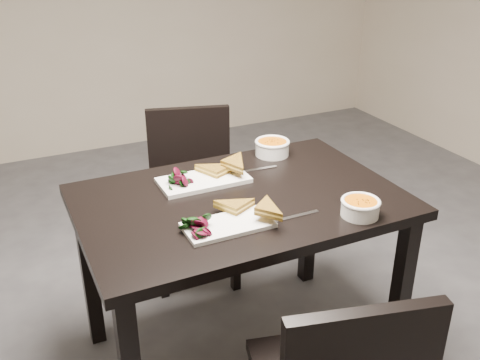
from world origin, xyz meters
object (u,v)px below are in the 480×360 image
(soup_bowl_near, at_px, (360,207))
(plate_far, at_px, (204,180))
(chair_far, at_px, (192,183))
(plate_near, at_px, (228,225))
(table, at_px, (240,220))
(soup_bowl_far, at_px, (272,147))

(soup_bowl_near, xyz_separation_m, plate_far, (-0.39, 0.49, -0.03))
(chair_far, bearing_deg, plate_near, -87.06)
(table, relative_size, soup_bowl_far, 7.78)
(table, bearing_deg, soup_bowl_near, -44.24)
(plate_near, xyz_separation_m, plate_far, (0.06, 0.36, 0.00))
(soup_bowl_near, height_order, soup_bowl_far, soup_bowl_far)
(table, xyz_separation_m, plate_far, (-0.08, 0.18, 0.11))
(plate_far, distance_m, soup_bowl_far, 0.40)
(soup_bowl_near, relative_size, soup_bowl_far, 0.90)
(plate_far, height_order, soup_bowl_far, soup_bowl_far)
(table, relative_size, chair_far, 1.41)
(plate_far, bearing_deg, soup_bowl_near, -50.99)
(plate_near, distance_m, soup_bowl_near, 0.47)
(soup_bowl_near, xyz_separation_m, soup_bowl_far, (-0.01, 0.62, 0.00))
(chair_far, distance_m, plate_far, 0.62)
(soup_bowl_far, bearing_deg, plate_far, -160.71)
(plate_far, bearing_deg, soup_bowl_far, 19.29)
(table, relative_size, plate_near, 3.98)
(chair_far, distance_m, soup_bowl_near, 1.09)
(table, distance_m, soup_bowl_far, 0.46)
(plate_near, bearing_deg, soup_bowl_far, 48.57)
(table, bearing_deg, plate_far, 113.26)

